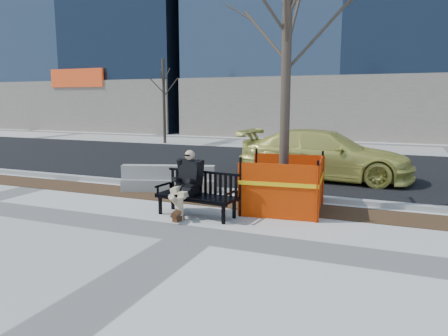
{
  "coord_description": "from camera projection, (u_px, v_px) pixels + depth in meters",
  "views": [
    {
      "loc": [
        3.33,
        -6.8,
        2.5
      ],
      "look_at": [
        -0.16,
        1.75,
        1.0
      ],
      "focal_mm": 33.58,
      "sensor_mm": 36.0,
      "label": 1
    }
  ],
  "objects": [
    {
      "name": "jersey_barrier_left",
      "position": [
        169.0,
        191.0,
        11.6
      ],
      "size": [
        2.6,
        1.29,
        0.74
      ],
      "primitive_type": null,
      "rotation": [
        0.0,
        0.0,
        0.32
      ],
      "color": "gray",
      "rests_on": "ground"
    },
    {
      "name": "tree_fence",
      "position": [
        283.0,
        210.0,
        9.65
      ],
      "size": [
        2.84,
        2.84,
        6.47
      ],
      "primitive_type": null,
      "rotation": [
        0.0,
        0.0,
        0.1
      ],
      "color": "#FB3900",
      "rests_on": "ground"
    },
    {
      "name": "asphalt_street",
      "position": [
        298.0,
        166.0,
        15.89
      ],
      "size": [
        60.0,
        10.4,
        0.01
      ],
      "primitive_type": "cube",
      "color": "black",
      "rests_on": "ground"
    },
    {
      "name": "ground",
      "position": [
        197.0,
        235.0,
        7.85
      ],
      "size": [
        120.0,
        120.0,
        0.0
      ],
      "primitive_type": "plane",
      "color": "beige",
      "rests_on": "ground"
    },
    {
      "name": "bench",
      "position": [
        197.0,
        216.0,
        9.11
      ],
      "size": [
        1.89,
        0.86,
        0.98
      ],
      "primitive_type": null,
      "rotation": [
        0.0,
        0.0,
        -0.11
      ],
      "color": "black",
      "rests_on": "ground"
    },
    {
      "name": "mulch_strip",
      "position": [
        243.0,
        203.0,
        10.23
      ],
      "size": [
        40.0,
        1.2,
        0.02
      ],
      "primitive_type": "cube",
      "color": "#47301C",
      "rests_on": "ground"
    },
    {
      "name": "sedan",
      "position": [
        323.0,
        179.0,
        13.43
      ],
      "size": [
        5.43,
        2.31,
        1.56
      ],
      "primitive_type": "imported",
      "rotation": [
        0.0,
        0.0,
        1.55
      ],
      "color": "#CBC555",
      "rests_on": "ground"
    },
    {
      "name": "seated_man",
      "position": [
        188.0,
        214.0,
        9.28
      ],
      "size": [
        0.72,
        1.09,
        1.43
      ],
      "primitive_type": null,
      "rotation": [
        0.0,
        0.0,
        -0.11
      ],
      "color": "black",
      "rests_on": "ground"
    },
    {
      "name": "curb",
      "position": [
        255.0,
        193.0,
        11.09
      ],
      "size": [
        60.0,
        0.25,
        0.12
      ],
      "primitive_type": "cube",
      "color": "#9E9B93",
      "rests_on": "ground"
    },
    {
      "name": "far_tree_left",
      "position": [
        165.0,
        143.0,
        24.52
      ],
      "size": [
        2.48,
        2.48,
        5.21
      ],
      "primitive_type": null,
      "rotation": [
        0.0,
        0.0,
        -0.36
      ],
      "color": "#44392C",
      "rests_on": "ground"
    }
  ]
}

